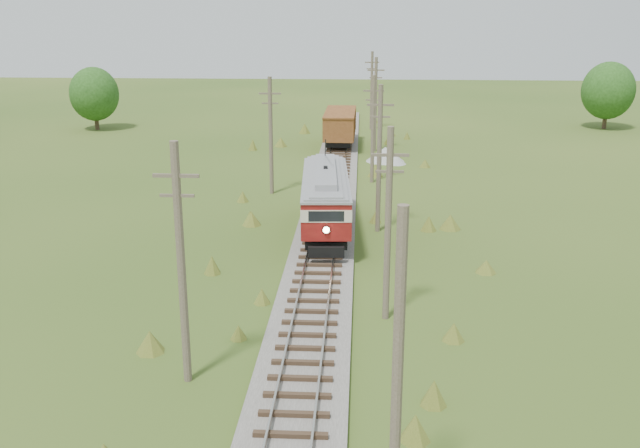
{
  "coord_description": "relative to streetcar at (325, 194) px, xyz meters",
  "views": [
    {
      "loc": [
        2.06,
        -11.34,
        13.25
      ],
      "look_at": [
        0.0,
        24.44,
        2.39
      ],
      "focal_mm": 40.0,
      "sensor_mm": 36.0,
      "label": 1
    }
  ],
  "objects": [
    {
      "name": "utility_pole_r_6",
      "position": [
        3.2,
        39.81,
        1.94
      ],
      "size": [
        1.6,
        0.3,
        8.7
      ],
      "color": "brown",
      "rests_on": "ground"
    },
    {
      "name": "utility_pole_l_b",
      "position": [
        -4.5,
        9.81,
        1.89
      ],
      "size": [
        1.6,
        0.3,
        8.6
      ],
      "color": "brown",
      "rests_on": "ground"
    },
    {
      "name": "utility_pole_r_5",
      "position": [
        3.4,
        26.81,
        2.04
      ],
      "size": [
        1.6,
        0.3,
        8.9
      ],
      "color": "brown",
      "rests_on": "ground"
    },
    {
      "name": "utility_pole_r_2",
      "position": [
        3.3,
        -12.19,
        1.89
      ],
      "size": [
        1.6,
        0.3,
        8.6
      ],
      "color": "brown",
      "rests_on": "ground"
    },
    {
      "name": "tree_mid_a",
      "position": [
        -28.0,
        37.81,
        1.48
      ],
      "size": [
        5.46,
        5.46,
        7.03
      ],
      "color": "#38281C",
      "rests_on": "ground"
    },
    {
      "name": "streetcar",
      "position": [
        0.0,
        0.0,
        0.0
      ],
      "size": [
        3.41,
        11.91,
        5.4
      ],
      "rotation": [
        0.0,
        0.0,
        0.06
      ],
      "color": "black",
      "rests_on": "ground"
    },
    {
      "name": "tree_mid_b",
      "position": [
        30.0,
        41.81,
        1.79
      ],
      "size": [
        5.88,
        5.88,
        7.57
      ],
      "color": "#38281C",
      "rests_on": "ground"
    },
    {
      "name": "utility_pole_r_4",
      "position": [
        3.0,
        13.81,
        1.79
      ],
      "size": [
        1.6,
        0.3,
        8.4
      ],
      "color": "brown",
      "rests_on": "ground"
    },
    {
      "name": "railbed_main",
      "position": [
        -0.0,
        3.81,
        -2.34
      ],
      "size": [
        3.6,
        96.0,
        0.57
      ],
      "color": "#605B54",
      "rests_on": "ground"
    },
    {
      "name": "utility_pole_r_3",
      "position": [
        3.2,
        0.81,
        2.09
      ],
      "size": [
        1.6,
        0.3,
        9.0
      ],
      "color": "brown",
      "rests_on": "ground"
    },
    {
      "name": "utility_pole_l_a",
      "position": [
        -4.2,
        -18.19,
        2.09
      ],
      "size": [
        1.6,
        0.3,
        9.0
      ],
      "color": "brown",
      "rests_on": "ground"
    },
    {
      "name": "gravel_pile",
      "position": [
        4.44,
        21.85,
        -1.93
      ],
      "size": [
        3.59,
        3.81,
        1.31
      ],
      "color": "gray",
      "rests_on": "ground"
    },
    {
      "name": "gondola",
      "position": [
        -0.0,
        28.67,
        -0.35
      ],
      "size": [
        3.07,
        9.1,
        3.01
      ],
      "rotation": [
        0.0,
        0.0,
        -0.01
      ],
      "color": "black",
      "rests_on": "ground"
    },
    {
      "name": "utility_pole_r_1",
      "position": [
        3.1,
        -25.19,
        1.86
      ],
      "size": [
        0.3,
        0.3,
        8.8
      ],
      "color": "brown",
      "rests_on": "ground"
    }
  ]
}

